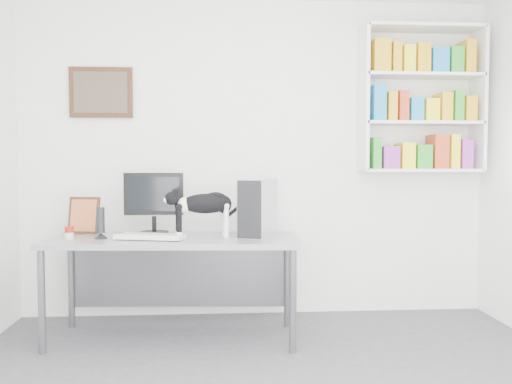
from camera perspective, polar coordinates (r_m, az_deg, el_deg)
room at (r=2.69m, az=2.97°, el=3.95°), size 4.01×4.01×2.70m
bookshelf at (r=4.87m, az=17.03°, el=9.30°), size 1.03×0.28×1.24m
wall_art at (r=4.77m, az=-16.00°, el=10.04°), size 0.52×0.04×0.42m
desk at (r=4.13m, az=-8.64°, el=-9.99°), size 1.87×0.82×0.76m
monitor at (r=4.26m, az=-10.70°, el=-1.12°), size 0.46×0.22×0.48m
keyboard at (r=3.98m, az=-11.06°, el=-4.64°), size 0.52×0.30×0.04m
pc_tower at (r=4.09m, az=0.23°, el=-1.63°), size 0.33×0.47×0.43m
speaker at (r=4.09m, az=-16.04°, el=-3.08°), size 0.12×0.12×0.24m
leaning_print at (r=4.42m, az=-17.66°, el=-2.28°), size 0.25×0.13×0.30m
soup_can at (r=4.14m, az=-19.06°, el=-4.07°), size 0.06×0.06×0.09m
cat at (r=3.96m, az=-5.48°, el=-2.42°), size 0.57×0.26×0.34m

